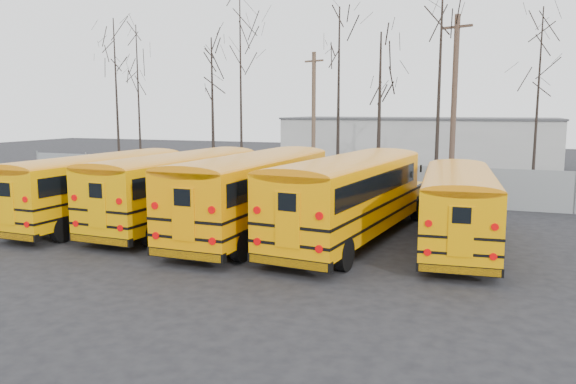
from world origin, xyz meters
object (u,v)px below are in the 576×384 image
at_px(bus_a, 100,182).
at_px(utility_pole_right, 454,105).
at_px(bus_b, 180,183).
at_px(bus_c, 256,187).
at_px(bus_e, 458,201).
at_px(utility_pole_left, 314,117).
at_px(bus_d, 351,191).

xyz_separation_m(bus_a, utility_pole_right, (13.28, 12.99, 3.31)).
bearing_deg(bus_b, utility_pole_right, 53.71).
bearing_deg(bus_b, bus_a, -166.42).
distance_m(bus_c, utility_pole_right, 14.57).
relative_size(bus_e, utility_pole_left, 1.22).
distance_m(bus_e, utility_pole_right, 12.53).
relative_size(bus_a, bus_c, 0.93).
bearing_deg(bus_e, bus_c, -178.67).
bearing_deg(bus_e, bus_d, -176.76).
relative_size(bus_b, bus_d, 0.95).
distance_m(bus_c, bus_e, 7.43).
bearing_deg(bus_c, bus_a, -177.58).
height_order(bus_b, bus_e, bus_b).
xyz_separation_m(bus_b, bus_d, (7.32, -0.23, 0.07)).
relative_size(bus_b, utility_pole_left, 1.33).
xyz_separation_m(bus_c, bus_d, (3.66, 0.28, 0.00)).
bearing_deg(bus_b, bus_e, 3.88).
height_order(bus_b, utility_pole_right, utility_pole_right).
relative_size(bus_d, bus_e, 1.14).
bearing_deg(bus_d, bus_b, -175.87).
height_order(bus_c, bus_d, bus_d).
height_order(bus_d, utility_pole_left, utility_pole_left).
distance_m(bus_d, utility_pole_right, 13.17).
bearing_deg(bus_d, bus_c, -169.61).
bearing_deg(bus_b, bus_c, -5.78).
xyz_separation_m(utility_pole_left, utility_pole_right, (8.84, -2.37, 0.74)).
relative_size(bus_c, utility_pole_left, 1.37).
relative_size(utility_pole_left, utility_pole_right, 0.85).
xyz_separation_m(bus_a, utility_pole_left, (4.44, 15.36, 2.57)).
height_order(bus_a, bus_e, bus_a).
distance_m(bus_a, bus_b, 3.54).
height_order(bus_b, utility_pole_left, utility_pole_left).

